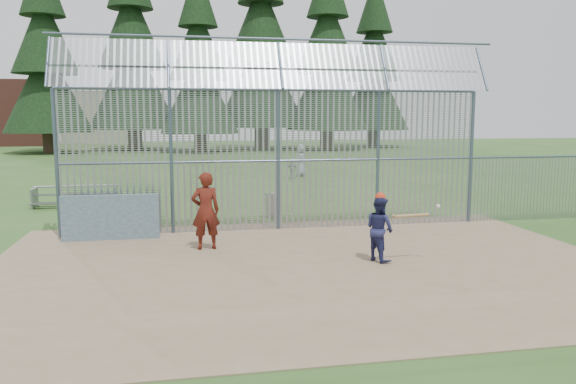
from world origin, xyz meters
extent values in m
plane|color=#2D511E|center=(0.00, 0.00, 0.00)|extent=(120.00, 120.00, 0.00)
cube|color=#756047|center=(0.00, -0.50, 0.01)|extent=(14.00, 10.00, 0.02)
cube|color=#38566B|center=(-4.60, 2.90, 0.62)|extent=(2.50, 0.12, 1.20)
imported|color=#222550|center=(1.64, -0.47, 0.75)|extent=(0.78, 0.87, 1.47)
imported|color=maroon|center=(-2.17, 1.39, 0.98)|extent=(0.74, 0.53, 1.91)
imported|color=gray|center=(3.66, 17.38, 0.86)|extent=(1.00, 0.97, 1.73)
imported|color=slate|center=(2.92, 16.04, 0.50)|extent=(0.63, 0.50, 1.00)
sphere|color=red|center=(1.64, -0.47, 1.47)|extent=(0.23, 0.23, 0.23)
cylinder|color=#AA7F4C|center=(2.34, -0.62, 1.06)|extent=(0.85, 0.17, 0.07)
sphere|color=#AA7F4C|center=(1.91, -0.62, 1.06)|extent=(0.09, 0.09, 0.09)
sphere|color=white|center=(2.89, -0.77, 1.28)|extent=(0.09, 0.09, 0.09)
cylinder|color=gray|center=(0.16, 5.41, 0.35)|extent=(0.52, 0.52, 0.70)
cylinder|color=#9EA0A5|center=(0.16, 5.41, 0.72)|extent=(0.56, 0.56, 0.05)
sphere|color=#9EA0A5|center=(0.16, 5.41, 0.77)|extent=(0.10, 0.10, 0.10)
cube|color=slate|center=(-6.54, 8.58, 0.20)|extent=(3.00, 0.25, 0.05)
cube|color=slate|center=(-6.54, 8.93, 0.45)|extent=(3.00, 0.25, 0.05)
cube|color=gray|center=(-6.54, 9.28, 0.70)|extent=(3.00, 0.25, 0.05)
cube|color=slate|center=(-7.94, 8.93, 0.35)|extent=(0.06, 0.90, 0.70)
cube|color=gray|center=(-5.14, 8.93, 0.35)|extent=(0.06, 0.90, 0.70)
cylinder|color=#47566B|center=(-6.00, 3.50, 2.00)|extent=(0.10, 0.10, 4.00)
cylinder|color=#47566B|center=(-3.00, 3.50, 2.00)|extent=(0.10, 0.10, 4.00)
cylinder|color=#47566B|center=(0.00, 3.50, 2.00)|extent=(0.10, 0.10, 4.00)
cylinder|color=#47566B|center=(3.00, 3.50, 2.00)|extent=(0.10, 0.10, 4.00)
cylinder|color=#47566B|center=(6.00, 3.50, 2.00)|extent=(0.10, 0.10, 4.00)
cylinder|color=#47566B|center=(0.00, 3.50, 4.00)|extent=(12.00, 0.07, 0.07)
cylinder|color=#47566B|center=(0.00, 3.50, 2.00)|extent=(12.00, 0.06, 0.06)
cube|color=gray|center=(0.00, 3.50, 2.00)|extent=(12.00, 0.02, 4.00)
cube|color=gray|center=(0.00, 3.12, 4.65)|extent=(12.00, 0.77, 1.31)
cylinder|color=#47566B|center=(6.00, 3.50, 1.00)|extent=(0.08, 0.08, 2.00)
cylinder|color=#332319|center=(-14.00, 40.00, 1.53)|extent=(1.19, 1.19, 3.06)
cone|color=black|center=(-14.00, 40.00, 10.20)|extent=(7.48, 7.48, 13.94)
cylinder|color=#332319|center=(-7.00, 43.00, 1.71)|extent=(1.33, 1.33, 3.42)
cone|color=black|center=(-7.00, 43.00, 11.40)|extent=(8.36, 8.36, 15.58)
cylinder|color=#332319|center=(-1.00, 39.00, 1.44)|extent=(1.12, 1.12, 2.88)
cone|color=black|center=(-1.00, 39.00, 9.60)|extent=(7.04, 7.04, 13.12)
cylinder|color=#332319|center=(5.00, 42.00, 1.80)|extent=(1.40, 1.40, 3.60)
cone|color=black|center=(5.00, 42.00, 12.00)|extent=(8.80, 8.80, 16.40)
cylinder|color=#332319|center=(11.00, 40.00, 1.62)|extent=(1.26, 1.26, 3.24)
cone|color=black|center=(11.00, 40.00, 10.80)|extent=(7.92, 7.92, 14.76)
cylinder|color=#332319|center=(17.00, 44.00, 1.53)|extent=(1.19, 1.19, 3.06)
cone|color=black|center=(17.00, 44.00, 10.20)|extent=(7.48, 7.48, 13.94)
cube|color=brown|center=(-22.00, 55.00, 3.50)|extent=(10.00, 8.00, 7.00)
cube|color=#B2A58C|center=(-12.00, 58.00, 3.00)|extent=(8.00, 7.00, 6.00)
camera|label=1|loc=(-2.72, -12.29, 3.30)|focal=35.00mm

